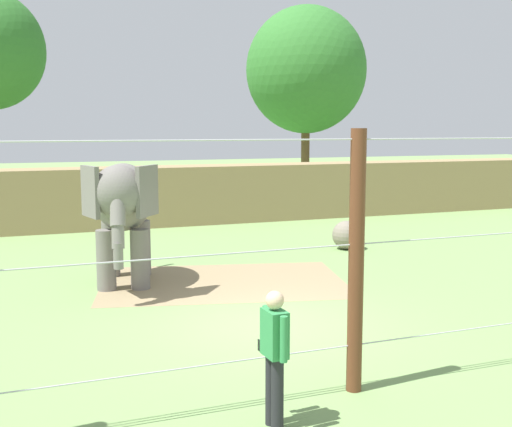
{
  "coord_description": "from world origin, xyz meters",
  "views": [
    {
      "loc": [
        -4.28,
        -10.59,
        3.55
      ],
      "look_at": [
        1.57,
        4.54,
        1.4
      ],
      "focal_mm": 45.18,
      "sensor_mm": 36.0,
      "label": 1
    }
  ],
  "objects": [
    {
      "name": "elephant",
      "position": [
        -1.9,
        3.87,
        1.87
      ],
      "size": [
        1.96,
        3.74,
        2.82
      ],
      "color": "slate",
      "rests_on": "ground"
    },
    {
      "name": "tree_far_left",
      "position": [
        10.27,
        19.92,
        6.51
      ],
      "size": [
        6.16,
        6.16,
        9.76
      ],
      "color": "brown",
      "rests_on": "ground"
    },
    {
      "name": "embankment_wall",
      "position": [
        0.0,
        12.79,
        1.08
      ],
      "size": [
        36.0,
        1.8,
        2.16
      ],
      "primitive_type": "cube",
      "color": "#997F56",
      "rests_on": "ground"
    },
    {
      "name": "dirt_patch",
      "position": [
        0.29,
        3.35,
        0.0
      ],
      "size": [
        6.34,
        5.03,
        0.01
      ],
      "primitive_type": "cube",
      "rotation": [
        0.0,
        0.0,
        -0.24
      ],
      "color": "#937F5B",
      "rests_on": "ground"
    },
    {
      "name": "ground_plane",
      "position": [
        0.0,
        0.0,
        0.0
      ],
      "size": [
        120.0,
        120.0,
        0.0
      ],
      "primitive_type": "plane",
      "color": "#759956"
    },
    {
      "name": "zookeeper",
      "position": [
        -1.44,
        -3.85,
        0.93
      ],
      "size": [
        0.24,
        0.58,
        1.67
      ],
      "color": "#232328",
      "rests_on": "ground"
    },
    {
      "name": "cable_fence",
      "position": [
        -0.0,
        -3.24,
        1.78
      ],
      "size": [
        11.43,
        0.21,
        3.55
      ],
      "color": "brown",
      "rests_on": "ground"
    },
    {
      "name": "enrichment_ball",
      "position": [
        4.97,
        5.93,
        0.43
      ],
      "size": [
        0.85,
        0.85,
        0.85
      ],
      "primitive_type": "sphere",
      "color": "gray",
      "rests_on": "ground"
    }
  ]
}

